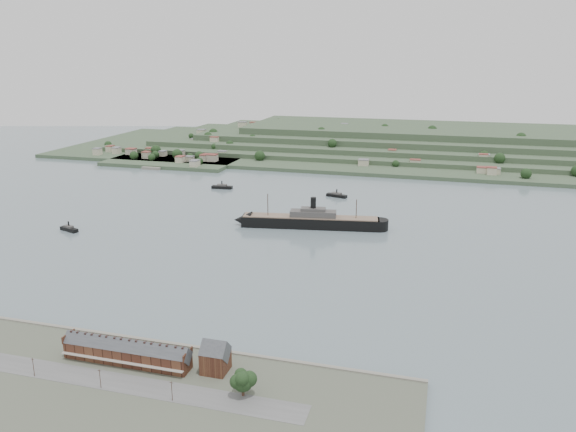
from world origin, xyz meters
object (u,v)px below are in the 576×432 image
(steamship, at_px, (306,221))
(fig_tree, at_px, (243,381))
(terrace_row, at_px, (127,352))
(tugboat, at_px, (69,229))
(gabled_building, at_px, (215,357))

(steamship, distance_m, fig_tree, 219.57)
(terrace_row, xyz_separation_m, tugboat, (-140.27, 152.25, -5.06))
(fig_tree, bearing_deg, terrace_row, 170.34)
(terrace_row, relative_size, fig_tree, 5.13)
(steamship, bearing_deg, fig_tree, -82.15)
(tugboat, relative_size, fig_tree, 1.55)
(gabled_building, distance_m, steamship, 204.71)
(terrace_row, height_order, fig_tree, terrace_row)
(terrace_row, bearing_deg, fig_tree, -9.66)
(terrace_row, xyz_separation_m, fig_tree, (54.15, -9.22, 1.77))
(terrace_row, bearing_deg, tugboat, 132.65)
(gabled_building, height_order, fig_tree, gabled_building)
(terrace_row, relative_size, gabled_building, 3.95)
(terrace_row, bearing_deg, gabled_building, 6.12)
(steamship, bearing_deg, tugboat, -161.19)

